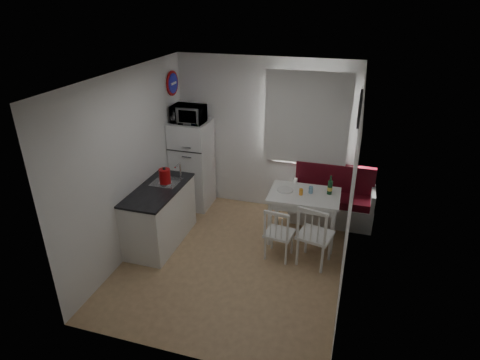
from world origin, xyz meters
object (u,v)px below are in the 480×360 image
Objects in this scene: kitchen_counter at (160,215)px; fridge at (193,165)px; chair_left at (278,230)px; microwave at (188,114)px; wine_bottle at (330,185)px; bench at (331,204)px; chair_right at (315,231)px; dining_table at (304,199)px; kettle at (165,176)px.

fridge is (0.02, 1.24, 0.32)m from kitchen_counter.
chair_left is at bearing -34.28° from fridge.
chair_left is at bearing -33.17° from microwave.
wine_bottle is at bearing 18.08° from kitchen_counter.
fridge is at bearing 89.10° from kitchen_counter.
wine_bottle is at bearing 58.32° from chair_left.
bench is at bearing 87.27° from wine_bottle.
chair_right reaches higher than chair_left.
kitchen_counter is 2.51× the size of chair_right.
wine_bottle reaches higher than bench.
fridge is 5.25× the size of wine_bottle.
microwave is at bearing -90.00° from fridge.
kitchen_counter is at bearing -172.21° from chair_left.
fridge is at bearing 152.55° from chair_left.
dining_table is at bearing -14.11° from microwave.
microwave is (0.02, 1.19, 1.23)m from kitchen_counter.
fridge reaches higher than wine_bottle.
kitchen_counter is 0.99× the size of bench.
fridge is at bearing 163.51° from dining_table.
fridge reaches higher than dining_table.
chair_left is 1.64× the size of kettle.
microwave is at bearing -176.18° from bench.
kettle is (-1.75, 0.13, 0.53)m from chair_left.
kitchen_counter is 3.02× the size of chair_left.
wine_bottle is (0.10, 0.77, 0.34)m from chair_right.
kettle reaches higher than kitchen_counter.
microwave reaches higher than kettle.
bench is 0.84m from wine_bottle.
bench reaches higher than chair_left.
dining_table is 2.41× the size of chair_left.
dining_table is at bearing -119.33° from bench.
chair_right is (-0.13, -1.34, 0.27)m from bench.
microwave is (0.00, -0.05, 0.92)m from fridge.
kitchen_counter is 1.26× the size of dining_table.
microwave is at bearing 153.67° from chair_left.
microwave is at bearing 164.83° from dining_table.
wine_bottle is (2.35, 0.63, -0.11)m from kettle.
microwave reaches higher than wine_bottle.
microwave is at bearing 89.06° from kitchen_counter.
chair_right is at bearing -95.43° from bench.
dining_table is at bearing 123.64° from chair_right.
bench is at bearing 71.51° from chair_left.
fridge is at bearing -177.36° from bench.
kitchen_counter reaches higher than chair_right.
chair_left is 0.83× the size of chair_right.
chair_right is 0.85m from wine_bottle.
microwave is at bearing 170.22° from wine_bottle.
kitchen_counter reaches higher than chair_left.
bench is 2.78m from microwave.
kettle is at bearing -165.07° from wine_bottle.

